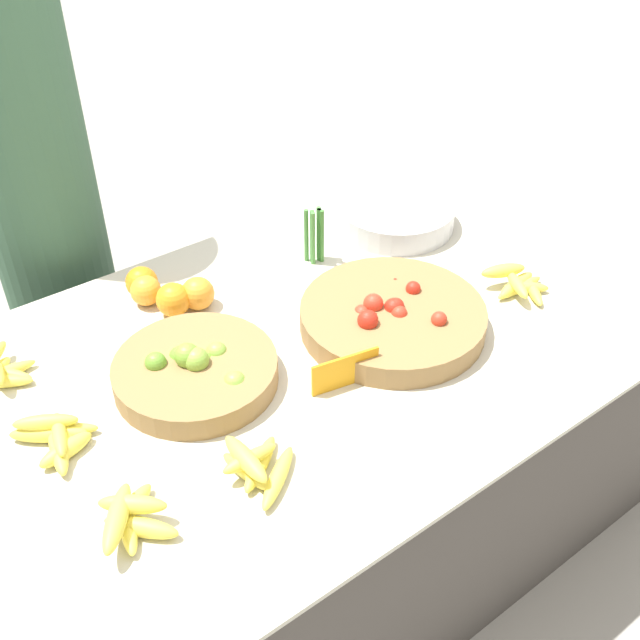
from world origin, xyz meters
name	(u,v)px	position (x,y,z in m)	size (l,w,h in m)	color
ground_plane	(320,520)	(0.00, 0.00, 0.00)	(12.00, 12.00, 0.00)	#A39E93
market_table	(320,438)	(0.00, 0.00, 0.34)	(1.74, 1.08, 0.69)	#4C4742
lime_bowl	(196,370)	(-0.31, 0.04, 0.72)	(0.35, 0.35, 0.10)	olive
tomato_basket	(391,317)	(0.16, -0.07, 0.72)	(0.44, 0.44, 0.09)	olive
orange_pile	(166,292)	(-0.23, 0.33, 0.73)	(0.17, 0.21, 0.08)	orange
metal_bowl	(395,215)	(0.48, 0.28, 0.72)	(0.33, 0.33, 0.07)	silver
price_sign	(345,371)	(-0.06, -0.17, 0.73)	(0.15, 0.04, 0.08)	orange
veg_bundle	(316,236)	(0.19, 0.27, 0.76)	(0.05, 0.04, 0.15)	#428438
banana_bunch_middle_left	(57,437)	(-0.62, 0.04, 0.71)	(0.17, 0.18, 0.06)	#EFDB4C
banana_bunch_front_left	(518,283)	(0.51, -0.15, 0.71)	(0.15, 0.17, 0.06)	#EFDB4C
banana_bunch_front_center	(129,517)	(-0.59, -0.23, 0.72)	(0.15, 0.16, 0.06)	#EFDB4C
banana_bunch_middle_right	(256,466)	(-0.35, -0.26, 0.71)	(0.16, 0.18, 0.06)	#EFDB4C
vendor_person	(42,210)	(-0.35, 0.79, 0.79)	(0.31, 0.31, 1.69)	#385B42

